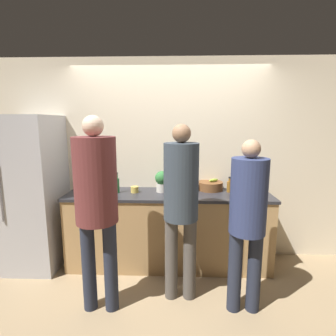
# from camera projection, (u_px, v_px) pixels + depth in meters

# --- Properties ---
(ground_plane) EXTENTS (14.00, 14.00, 0.00)m
(ground_plane) POSITION_uv_depth(u_px,v_px,m) (168.00, 279.00, 3.04)
(ground_plane) COLOR #9E8460
(wall_back) EXTENTS (5.20, 0.06, 2.60)m
(wall_back) POSITION_uv_depth(u_px,v_px,m) (169.00, 160.00, 3.47)
(wall_back) COLOR beige
(wall_back) RESTS_ON ground_plane
(counter) EXTENTS (2.50, 0.65, 0.94)m
(counter) POSITION_uv_depth(u_px,v_px,m) (169.00, 229.00, 3.31)
(counter) COLOR tan
(counter) RESTS_ON ground_plane
(refrigerator) EXTENTS (0.60, 0.73, 1.88)m
(refrigerator) POSITION_uv_depth(u_px,v_px,m) (35.00, 193.00, 3.23)
(refrigerator) COLOR #B7B7BC
(refrigerator) RESTS_ON ground_plane
(person_left) EXTENTS (0.38, 0.38, 1.86)m
(person_left) POSITION_uv_depth(u_px,v_px,m) (96.00, 196.00, 2.37)
(person_left) COLOR #232838
(person_left) RESTS_ON ground_plane
(person_center) EXTENTS (0.34, 0.34, 1.78)m
(person_center) POSITION_uv_depth(u_px,v_px,m) (181.00, 199.00, 2.56)
(person_center) COLOR #4C4742
(person_center) RESTS_ON ground_plane
(person_right) EXTENTS (0.33, 0.33, 1.65)m
(person_right) POSITION_uv_depth(u_px,v_px,m) (248.00, 214.00, 2.39)
(person_right) COLOR #232838
(person_right) RESTS_ON ground_plane
(fruit_bowl) EXTENTS (0.31, 0.31, 0.15)m
(fruit_bowl) POSITION_uv_depth(u_px,v_px,m) (210.00, 186.00, 3.37)
(fruit_bowl) COLOR brown
(fruit_bowl) RESTS_ON counter
(utensil_crock) EXTENTS (0.10, 0.10, 0.24)m
(utensil_crock) POSITION_uv_depth(u_px,v_px,m) (194.00, 186.00, 3.31)
(utensil_crock) COLOR #ADA393
(utensil_crock) RESTS_ON counter
(bottle_amber) EXTENTS (0.06, 0.06, 0.19)m
(bottle_amber) POSITION_uv_depth(u_px,v_px,m) (229.00, 186.00, 3.26)
(bottle_amber) COLOR brown
(bottle_amber) RESTS_ON counter
(bottle_green) EXTENTS (0.06, 0.06, 0.25)m
(bottle_green) POSITION_uv_depth(u_px,v_px,m) (117.00, 185.00, 3.23)
(bottle_green) COLOR #236033
(bottle_green) RESTS_ON counter
(cup_white) EXTENTS (0.07, 0.07, 0.10)m
(cup_white) POSITION_uv_depth(u_px,v_px,m) (186.00, 191.00, 3.13)
(cup_white) COLOR white
(cup_white) RESTS_ON counter
(cup_yellow) EXTENTS (0.10, 0.10, 0.08)m
(cup_yellow) POSITION_uv_depth(u_px,v_px,m) (135.00, 189.00, 3.25)
(cup_yellow) COLOR gold
(cup_yellow) RESTS_ON counter
(potted_plant) EXTENTS (0.17, 0.17, 0.26)m
(potted_plant) POSITION_uv_depth(u_px,v_px,m) (162.00, 181.00, 3.26)
(potted_plant) COLOR beige
(potted_plant) RESTS_ON counter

